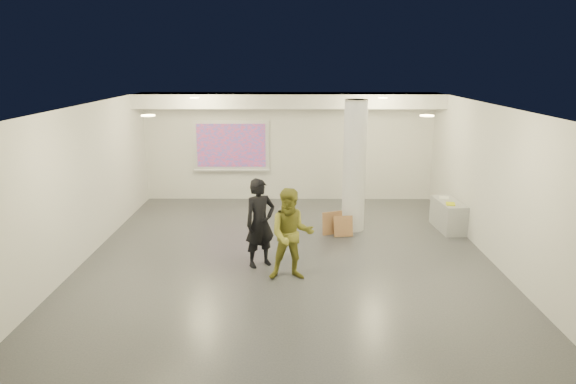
{
  "coord_description": "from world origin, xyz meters",
  "views": [
    {
      "loc": [
        0.06,
        -9.63,
        3.81
      ],
      "look_at": [
        0.0,
        0.4,
        1.25
      ],
      "focal_mm": 32.0,
      "sensor_mm": 36.0,
      "label": 1
    }
  ],
  "objects_px": {
    "projection_screen": "(231,146)",
    "woman": "(260,223)",
    "credenza": "(448,215)",
    "man": "(291,234)",
    "column": "(354,166)"
  },
  "relations": [
    {
      "from": "projection_screen",
      "to": "woman",
      "type": "xyz_separation_m",
      "value": [
        1.08,
        -4.86,
        -0.68
      ]
    },
    {
      "from": "credenza",
      "to": "man",
      "type": "relative_size",
      "value": 0.7
    },
    {
      "from": "projection_screen",
      "to": "man",
      "type": "bearing_deg",
      "value": -73.05
    },
    {
      "from": "woman",
      "to": "man",
      "type": "relative_size",
      "value": 1.02
    },
    {
      "from": "credenza",
      "to": "woman",
      "type": "xyz_separation_m",
      "value": [
        -4.24,
        -2.2,
        0.51
      ]
    },
    {
      "from": "credenza",
      "to": "woman",
      "type": "bearing_deg",
      "value": -156.95
    },
    {
      "from": "projection_screen",
      "to": "man",
      "type": "relative_size",
      "value": 1.26
    },
    {
      "from": "woman",
      "to": "column",
      "type": "bearing_deg",
      "value": 15.72
    },
    {
      "from": "credenza",
      "to": "man",
      "type": "bearing_deg",
      "value": -146.74
    },
    {
      "from": "projection_screen",
      "to": "credenza",
      "type": "distance_m",
      "value": 6.06
    },
    {
      "from": "projection_screen",
      "to": "credenza",
      "type": "relative_size",
      "value": 1.8
    },
    {
      "from": "projection_screen",
      "to": "credenza",
      "type": "xyz_separation_m",
      "value": [
        5.32,
        -2.66,
        -1.19
      ]
    },
    {
      "from": "column",
      "to": "credenza",
      "type": "xyz_separation_m",
      "value": [
        2.22,
        -0.0,
        -1.16
      ]
    },
    {
      "from": "projection_screen",
      "to": "credenza",
      "type": "bearing_deg",
      "value": -26.54
    },
    {
      "from": "column",
      "to": "man",
      "type": "bearing_deg",
      "value": -116.92
    }
  ]
}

